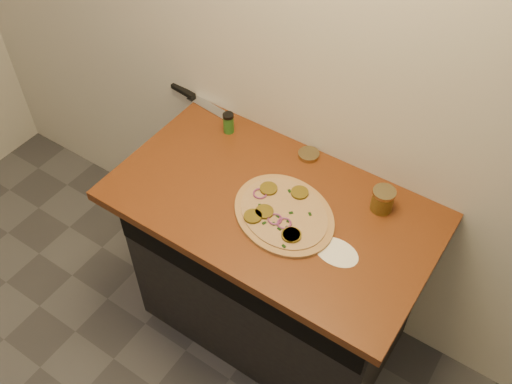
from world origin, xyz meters
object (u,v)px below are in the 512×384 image
Objects in this scene: pizza at (283,213)px; salsa_jar at (383,200)px; spice_shaker at (228,123)px; chefs_knife at (196,99)px.

pizza is 5.81× the size of salsa_jar.
salsa_jar is (0.27, 0.23, 0.04)m from pizza.
spice_shaker is (-0.43, 0.26, 0.04)m from pizza.
pizza is 0.36m from salsa_jar.
pizza reaches higher than chefs_knife.
pizza is 0.50m from spice_shaker.
chefs_knife is 3.87× the size of spice_shaker.
pizza is at bearing -140.55° from salsa_jar.
spice_shaker is at bearing 148.71° from pizza.
salsa_jar is at bearing -2.66° from spice_shaker.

